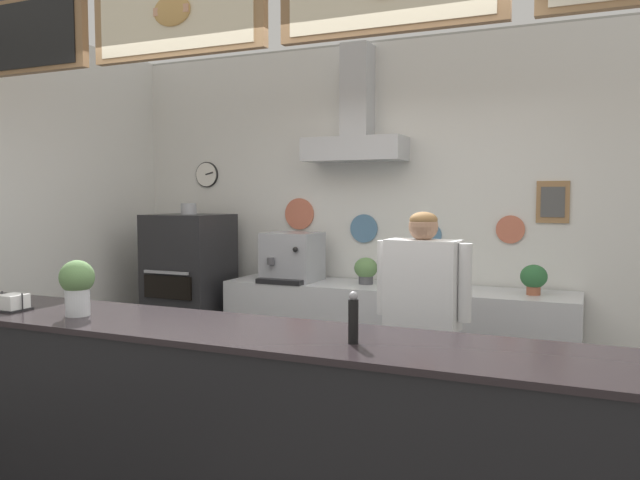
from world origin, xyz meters
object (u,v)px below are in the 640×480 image
object	(u,v)px
pepper_grinder	(353,318)
basil_vase	(77,286)
potted_oregano	(430,271)
shop_worker	(422,329)
pizza_oven	(190,295)
espresso_machine	(292,257)
potted_basil	(366,270)
potted_sage	(534,278)
napkin_holder	(12,303)

from	to	relation	value
pepper_grinder	basil_vase	distance (m)	1.57
potted_oregano	shop_worker	bearing A→B (deg)	-78.47
shop_worker	pizza_oven	bearing A→B (deg)	-16.73
espresso_machine	pepper_grinder	xyz separation A→B (m)	(1.43, -2.29, -0.00)
basil_vase	potted_oregano	bearing A→B (deg)	60.24
espresso_machine	potted_oregano	xyz separation A→B (m)	(1.20, 0.04, -0.07)
potted_basil	potted_sage	world-z (taller)	potted_sage
shop_worker	napkin_holder	distance (m)	2.39
potted_basil	pepper_grinder	xyz separation A→B (m)	(0.77, -2.34, 0.08)
potted_oregano	espresso_machine	bearing A→B (deg)	-178.14
potted_basil	napkin_holder	world-z (taller)	potted_basil
espresso_machine	potted_basil	bearing A→B (deg)	4.26
pizza_oven	basil_vase	size ratio (longest dim) A/B	5.27
potted_sage	pizza_oven	bearing A→B (deg)	-177.07
potted_sage	basil_vase	world-z (taller)	basil_vase
shop_worker	basil_vase	world-z (taller)	shop_worker
shop_worker	potted_oregano	xyz separation A→B (m)	(-0.23, 1.11, 0.23)
napkin_holder	basil_vase	size ratio (longest dim) A/B	0.55
pizza_oven	potted_basil	xyz separation A→B (m)	(1.63, 0.18, 0.29)
basil_vase	pepper_grinder	bearing A→B (deg)	0.30
basil_vase	potted_basil	bearing A→B (deg)	71.26
potted_sage	potted_basil	bearing A→B (deg)	178.64
pizza_oven	potted_basil	bearing A→B (deg)	6.39
pepper_grinder	basil_vase	size ratio (longest dim) A/B	0.76
shop_worker	napkin_holder	bearing A→B (deg)	36.46
espresso_machine	pepper_grinder	size ratio (longest dim) A/B	2.17
espresso_machine	basil_vase	size ratio (longest dim) A/B	1.65
pizza_oven	potted_sage	bearing A→B (deg)	2.93
pepper_grinder	potted_sage	bearing A→B (deg)	76.58
shop_worker	potted_basil	size ratio (longest dim) A/B	6.97
pizza_oven	potted_oregano	size ratio (longest dim) A/B	6.29
potted_oregano	napkin_holder	xyz separation A→B (m)	(-1.79, -2.36, -0.01)
espresso_machine	potted_oregano	world-z (taller)	espresso_machine
shop_worker	potted_oregano	bearing A→B (deg)	-73.93
shop_worker	espresso_machine	xyz separation A→B (m)	(-1.42, 1.07, 0.29)
potted_oregano	pepper_grinder	bearing A→B (deg)	-84.29
shop_worker	pepper_grinder	distance (m)	1.26
potted_oregano	pepper_grinder	xyz separation A→B (m)	(0.23, -2.33, 0.07)
pepper_grinder	basil_vase	bearing A→B (deg)	-179.70
pizza_oven	espresso_machine	xyz separation A→B (m)	(0.98, 0.13, 0.37)
espresso_machine	potted_basil	distance (m)	0.66
shop_worker	espresso_machine	bearing A→B (deg)	-32.34
potted_oregano	basil_vase	bearing A→B (deg)	-119.76
espresso_machine	basil_vase	world-z (taller)	espresso_machine
pizza_oven	napkin_holder	xyz separation A→B (m)	(0.38, -2.19, 0.30)
shop_worker	potted_basil	world-z (taller)	shop_worker
potted_oregano	potted_basil	bearing A→B (deg)	178.93
pizza_oven	pepper_grinder	size ratio (longest dim) A/B	6.93
pizza_oven	basil_vase	world-z (taller)	pizza_oven
napkin_holder	basil_vase	bearing A→B (deg)	3.29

